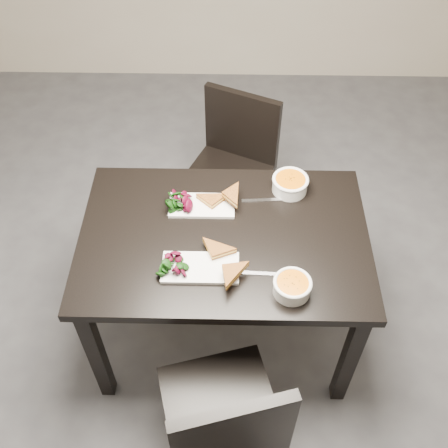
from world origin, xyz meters
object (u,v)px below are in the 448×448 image
object	(u,v)px
table	(224,250)
soup_bowl_near	(292,286)
soup_bowl_far	(290,183)
chair_far	(233,161)
plate_near	(200,268)
plate_far	(202,206)
chair_near	(225,421)

from	to	relation	value
table	soup_bowl_near	world-z (taller)	soup_bowl_near
table	soup_bowl_far	xyz separation A→B (m)	(0.29, 0.27, 0.14)
chair_far	plate_near	size ratio (longest dim) A/B	2.83
plate_far	chair_near	bearing A→B (deg)	-82.05
plate_near	plate_far	world-z (taller)	same
plate_far	soup_bowl_far	xyz separation A→B (m)	(0.38, 0.11, 0.03)
chair_near	plate_far	bearing A→B (deg)	82.56
chair_near	soup_bowl_near	xyz separation A→B (m)	(0.24, 0.39, 0.30)
plate_near	soup_bowl_near	size ratio (longest dim) A/B	2.06
chair_far	soup_bowl_far	size ratio (longest dim) A/B	5.27
plate_far	soup_bowl_near	bearing A→B (deg)	-50.43
table	chair_near	size ratio (longest dim) A/B	1.41
plate_near	table	bearing A→B (deg)	63.03
chair_near	soup_bowl_near	distance (m)	0.55
chair_near	plate_far	xyz separation A→B (m)	(-0.12, 0.83, 0.27)
table	chair_far	xyz separation A→B (m)	(0.03, 0.75, -0.17)
table	plate_far	xyz separation A→B (m)	(-0.10, 0.16, 0.11)
table	plate_near	bearing A→B (deg)	-116.97
table	chair_near	xyz separation A→B (m)	(0.02, -0.67, -0.17)
plate_far	soup_bowl_far	distance (m)	0.40
soup_bowl_near	plate_near	bearing A→B (deg)	164.12
chair_near	plate_near	world-z (taller)	chair_near
chair_near	plate_far	distance (m)	0.88
chair_far	table	bearing A→B (deg)	-68.70
chair_near	soup_bowl_far	distance (m)	1.02
plate_far	chair_far	bearing A→B (deg)	77.36
chair_far	plate_near	distance (m)	0.97
table	soup_bowl_far	bearing A→B (deg)	43.41
chair_near	chair_far	size ratio (longest dim) A/B	1.00
soup_bowl_far	table	bearing A→B (deg)	-136.59
chair_near	plate_near	distance (m)	0.57
soup_bowl_far	plate_far	bearing A→B (deg)	-163.95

